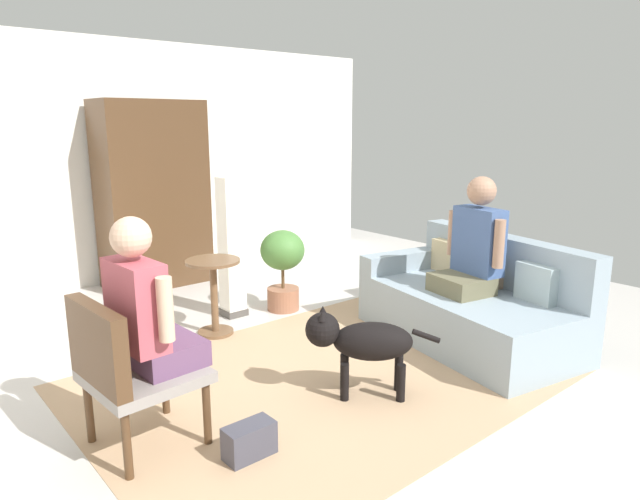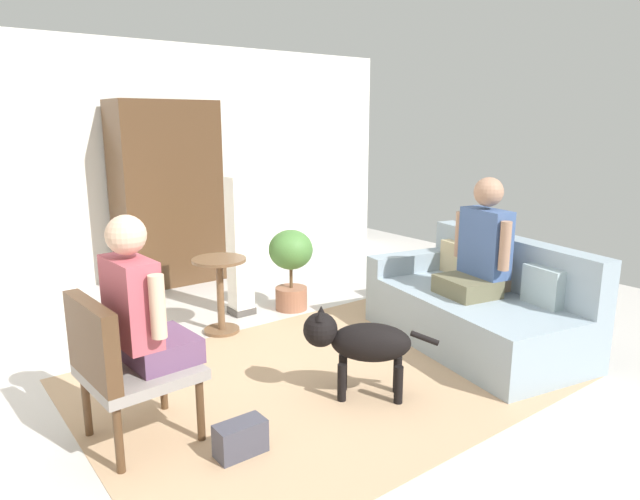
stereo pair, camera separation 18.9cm
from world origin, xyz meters
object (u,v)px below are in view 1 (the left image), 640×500
Objects in this scene: couch at (471,304)px; column_lamp at (231,248)px; armchair at (124,365)px; handbag at (249,441)px; dog at (361,341)px; potted_plant at (283,261)px; armoire_cabinet at (153,195)px; round_end_table at (214,289)px; person_on_armchair at (145,310)px; person_on_couch at (474,246)px.

column_lamp is at bearing 123.76° from couch.
armchair reaches higher than handbag.
column_lamp reaches higher than dog.
dog is 0.89× the size of potted_plant.
handbag is at bearing -174.02° from couch.
armoire_cabinet is (-1.24, 3.14, 0.68)m from couch.
dog is (-1.35, -0.12, 0.08)m from couch.
potted_plant is at bearing 114.76° from couch.
person_on_armchair is at bearing -132.03° from round_end_table.
handbag is at bearing -119.53° from column_lamp.
couch is 2.75m from armchair.
potted_plant is at bearing 9.73° from round_end_table.
couch reaches higher than dog.
potted_plant is at bearing 69.40° from dog.
handbag is (-2.28, -0.24, -0.20)m from couch.
person_on_armchair is at bearing 3.59° from armchair.
column_lamp is at bearing 158.69° from potted_plant.
round_end_table is 0.84× the size of potted_plant.
column_lamp is (0.36, 0.31, 0.23)m from round_end_table.
dog is at bearing -13.97° from armchair.
column_lamp is (-0.44, 0.17, 0.16)m from potted_plant.
armoire_cabinet is (-0.08, 1.41, 0.35)m from column_lamp.
column_lamp is (-1.12, 1.75, -0.16)m from person_on_couch.
couch reaches higher than potted_plant.
couch is 0.50m from person_on_couch.
potted_plant is 0.60× the size of column_lamp.
column_lamp is 4.65× the size of handbag.
armchair is at bearing -135.21° from round_end_table.
armoire_cabinet is (1.49, 2.92, 0.47)m from armchair.
round_end_table is 1.55m from dog.
person_on_couch is at bearing 5.61° from handbag.
person_on_armchair is (-2.60, 0.23, 0.47)m from couch.
column_lamp is at bearing 40.35° from round_end_table.
armchair is 2.19m from column_lamp.
armoire_cabinet is (-0.52, 1.58, 0.51)m from potted_plant.
column_lamp is 2.33m from handbag.
column_lamp reaches higher than couch.
handbag is (-1.56, -1.80, -0.37)m from potted_plant.
potted_plant reaches higher than round_end_table.
armoire_cabinet reaches higher than column_lamp.
round_end_table is at bearing -139.65° from column_lamp.
person_on_couch reaches higher than armchair.
potted_plant is at bearing 113.19° from person_on_couch.
dog is 1.88m from column_lamp.
person_on_armchair reaches higher than dog.
armoire_cabinet reaches higher than dog.
armchair is 3.13× the size of handbag.
round_end_table reaches higher than handbag.
column_lamp is at bearing 60.47° from handbag.
couch is 1.73m from potted_plant.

